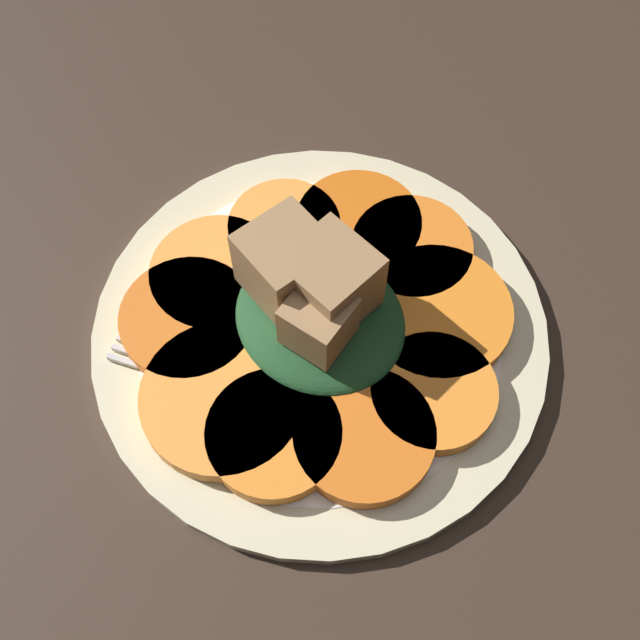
# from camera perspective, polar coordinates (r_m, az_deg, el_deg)

# --- Properties ---
(table_slab) EXTENTS (1.20, 1.20, 0.02)m
(table_slab) POSITION_cam_1_polar(r_m,az_deg,el_deg) (0.52, 0.00, -1.62)
(table_slab) COLOR #38281E
(table_slab) RESTS_ON ground
(plate) EXTENTS (0.29, 0.29, 0.01)m
(plate) POSITION_cam_1_polar(r_m,az_deg,el_deg) (0.51, 0.00, -0.85)
(plate) COLOR beige
(plate) RESTS_ON table_slab
(carrot_slice_0) EXTENTS (0.08, 0.08, 0.01)m
(carrot_slice_0) POSITION_cam_1_polar(r_m,az_deg,el_deg) (0.52, -7.36, 3.21)
(carrot_slice_0) COLOR #F99539
(carrot_slice_0) RESTS_ON plate
(carrot_slice_1) EXTENTS (0.09, 0.09, 0.01)m
(carrot_slice_1) POSITION_cam_1_polar(r_m,az_deg,el_deg) (0.50, -9.33, 0.03)
(carrot_slice_1) COLOR orange
(carrot_slice_1) RESTS_ON plate
(carrot_slice_2) EXTENTS (0.10, 0.10, 0.01)m
(carrot_slice_2) POSITION_cam_1_polar(r_m,az_deg,el_deg) (0.48, -6.90, -5.56)
(carrot_slice_2) COLOR orange
(carrot_slice_2) RESTS_ON plate
(carrot_slice_3) EXTENTS (0.08, 0.08, 0.01)m
(carrot_slice_3) POSITION_cam_1_polar(r_m,az_deg,el_deg) (0.47, -3.30, -8.14)
(carrot_slice_3) COLOR orange
(carrot_slice_3) RESTS_ON plate
(carrot_slice_4) EXTENTS (0.08, 0.08, 0.01)m
(carrot_slice_4) POSITION_cam_1_polar(r_m,az_deg,el_deg) (0.47, 3.15, -8.20)
(carrot_slice_4) COLOR orange
(carrot_slice_4) RESTS_ON plate
(carrot_slice_5) EXTENTS (0.08, 0.08, 0.01)m
(carrot_slice_5) POSITION_cam_1_polar(r_m,az_deg,el_deg) (0.48, 8.06, -5.13)
(carrot_slice_5) COLOR orange
(carrot_slice_5) RESTS_ON plate
(carrot_slice_6) EXTENTS (0.09, 0.09, 0.01)m
(carrot_slice_6) POSITION_cam_1_polar(r_m,az_deg,el_deg) (0.50, 8.26, 0.49)
(carrot_slice_6) COLOR orange
(carrot_slice_6) RESTS_ON plate
(carrot_slice_7) EXTENTS (0.08, 0.08, 0.01)m
(carrot_slice_7) POSITION_cam_1_polar(r_m,az_deg,el_deg) (0.53, 6.52, 5.02)
(carrot_slice_7) COLOR orange
(carrot_slice_7) RESTS_ON plate
(carrot_slice_8) EXTENTS (0.08, 0.08, 0.01)m
(carrot_slice_8) POSITION_cam_1_polar(r_m,az_deg,el_deg) (0.53, 2.75, 6.75)
(carrot_slice_8) COLOR #D76215
(carrot_slice_8) RESTS_ON plate
(carrot_slice_9) EXTENTS (0.07, 0.07, 0.01)m
(carrot_slice_9) POSITION_cam_1_polar(r_m,az_deg,el_deg) (0.53, -2.54, 6.49)
(carrot_slice_9) COLOR #F99539
(carrot_slice_9) RESTS_ON plate
(center_pile) EXTENTS (0.11, 0.10, 0.07)m
(center_pile) POSITION_cam_1_polar(r_m,az_deg,el_deg) (0.48, -0.39, 1.38)
(center_pile) COLOR #1E4723
(center_pile) RESTS_ON plate
(fork) EXTENTS (0.17, 0.09, 0.00)m
(fork) POSITION_cam_1_polar(r_m,az_deg,el_deg) (0.48, -5.38, -4.45)
(fork) COLOR silver
(fork) RESTS_ON plate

